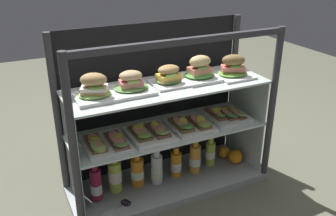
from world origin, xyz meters
TOP-DOWN VIEW (x-y plane):
  - ground_plane at (0.00, 0.00)m, footprint 6.00×6.00m
  - case_base_deck at (0.00, 0.00)m, footprint 1.10×0.40m
  - case_frame at (0.00, 0.10)m, footprint 1.10×0.40m
  - riser_lower_tier at (0.00, 0.00)m, footprint 1.03×0.33m
  - shelf_lower_glass at (0.00, 0.00)m, footprint 1.05×0.35m
  - riser_upper_tier at (0.00, 0.00)m, footprint 1.03×0.33m
  - shelf_upper_glass at (0.00, 0.00)m, footprint 1.05×0.35m
  - plated_roll_sandwich_left_of_center at (-0.38, -0.01)m, footprint 0.18×0.18m
  - plated_roll_sandwich_near_left_corner at (-0.20, 0.00)m, footprint 0.20×0.20m
  - plated_roll_sandwich_mid_left at (0.01, 0.01)m, footprint 0.18×0.18m
  - plated_roll_sandwich_far_right at (0.19, 0.02)m, footprint 0.20×0.20m
  - plated_roll_sandwich_far_left at (0.37, -0.02)m, footprint 0.19×0.19m
  - open_sandwich_tray_far_left at (-0.35, -0.03)m, footprint 0.21×0.26m
  - open_sandwich_tray_far_right at (-0.12, -0.03)m, footprint 0.21×0.26m
  - open_sandwich_tray_near_right_corner at (0.12, -0.03)m, footprint 0.21×0.26m
  - open_sandwich_tray_mid_left at (0.36, -0.01)m, footprint 0.21×0.26m
  - juice_bottle_tucked_behind at (-0.41, -0.00)m, footprint 0.06×0.06m
  - juice_bottle_near_post at (-0.30, 0.03)m, footprint 0.07×0.07m
  - juice_bottle_back_left at (-0.17, 0.03)m, footprint 0.07×0.07m
  - juice_bottle_front_left_end at (-0.07, -0.00)m, footprint 0.06×0.06m
  - juice_bottle_back_right at (0.06, 0.02)m, footprint 0.06×0.06m
  - juice_bottle_back_center at (0.17, -0.00)m, footprint 0.07×0.07m
  - juice_bottle_front_fourth at (0.30, 0.03)m, footprint 0.06×0.06m
  - orange_fruit_beside_bottles at (0.42, 0.06)m, footprint 0.07×0.07m
  - orange_fruit_near_left_post at (0.44, -0.03)m, footprint 0.08×0.08m
  - kitchen_scissors at (-0.31, -0.11)m, footprint 0.16×0.10m

SIDE VIEW (x-z plane):
  - ground_plane at x=0.00m, z-range -0.02..0.00m
  - case_base_deck at x=0.00m, z-range 0.00..0.04m
  - kitchen_scissors at x=-0.31m, z-range 0.04..0.05m
  - orange_fruit_beside_bottles at x=0.42m, z-range 0.04..0.11m
  - orange_fruit_near_left_post at x=0.44m, z-range 0.04..0.13m
  - juice_bottle_back_right at x=0.06m, z-range 0.02..0.21m
  - juice_bottle_front_fourth at x=0.30m, z-range 0.02..0.22m
  - juice_bottle_front_left_end at x=-0.07m, z-range 0.02..0.23m
  - juice_bottle_back_left at x=-0.17m, z-range 0.02..0.24m
  - juice_bottle_tucked_behind at x=-0.41m, z-range 0.02..0.24m
  - juice_bottle_back_center at x=0.17m, z-range 0.02..0.25m
  - juice_bottle_near_post at x=-0.30m, z-range 0.02..0.25m
  - riser_lower_tier at x=0.00m, z-range 0.04..0.35m
  - shelf_lower_glass at x=0.00m, z-range 0.35..0.36m
  - open_sandwich_tray_far_left at x=-0.35m, z-range 0.35..0.41m
  - open_sandwich_tray_far_right at x=-0.12m, z-range 0.35..0.41m
  - open_sandwich_tray_mid_left at x=0.36m, z-range 0.35..0.41m
  - open_sandwich_tray_near_right_corner at x=0.12m, z-range 0.35..0.41m
  - riser_upper_tier at x=0.00m, z-range 0.36..0.60m
  - case_frame at x=0.00m, z-range 0.04..0.94m
  - shelf_upper_glass at x=0.00m, z-range 0.60..0.61m
  - plated_roll_sandwich_near_left_corner at x=-0.20m, z-range 0.59..0.70m
  - plated_roll_sandwich_mid_left at x=0.01m, z-range 0.59..0.70m
  - plated_roll_sandwich_far_left at x=0.37m, z-range 0.59..0.71m
  - plated_roll_sandwich_far_right at x=0.19m, z-range 0.59..0.72m
  - plated_roll_sandwich_left_of_center at x=-0.38m, z-range 0.59..0.72m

